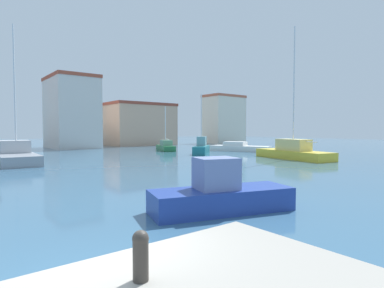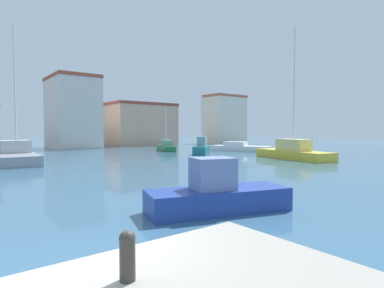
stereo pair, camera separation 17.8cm
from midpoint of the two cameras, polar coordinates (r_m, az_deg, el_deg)
name	(u,v)px [view 1 (the left image)]	position (r m, az deg, el deg)	size (l,w,h in m)	color
water	(169,159)	(30.13, -4.28, -2.79)	(160.00, 160.00, 0.00)	#38607F
mooring_bollard	(141,253)	(4.04, -10.54, -18.74)	(0.20, 0.20, 0.61)	#38332D
sailboat_yellow_outer_mooring	(293,151)	(32.26, 17.54, -1.29)	(4.09, 8.69, 12.68)	gold
sailboat_green_behind_lamppost	(166,147)	(42.61, -4.87, -0.46)	(3.22, 5.32, 5.92)	#28703D
sailboat_teal_far_right	(201,148)	(36.55, 1.57, -0.71)	(4.27, 4.07, 6.84)	#1E707A
motorboat_blue_inner_mooring	(221,195)	(11.10, 4.70, -9.04)	(5.21, 2.99, 1.88)	#233D93
motorboat_white_mid_harbor	(240,148)	(42.09, 8.41, -0.65)	(5.11, 8.04, 1.24)	white
sailboat_grey_center_channel	(16,155)	(30.61, -29.22, -1.77)	(3.14, 8.28, 11.51)	gray
yacht_club	(71,112)	(52.27, -20.92, 5.32)	(6.32, 9.35, 10.91)	beige
harbor_office	(140,124)	(58.78, -9.44, 3.53)	(11.75, 7.77, 7.59)	tan
waterfront_apartments	(224,119)	(67.21, 5.64, 4.46)	(8.17, 5.42, 10.00)	beige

